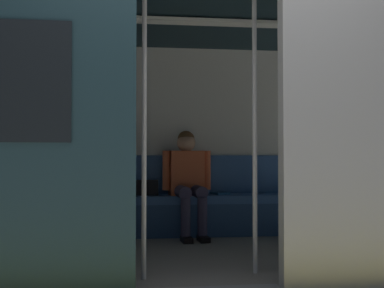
# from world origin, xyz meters

# --- Properties ---
(train_car) EXTENTS (6.40, 2.73, 2.30)m
(train_car) POSITION_xyz_m (0.06, -1.20, 1.52)
(train_car) COLOR #ADAFB5
(train_car) RESTS_ON ground_plane
(bench_seat) EXTENTS (3.22, 0.44, 0.46)m
(bench_seat) POSITION_xyz_m (0.00, -2.22, 0.35)
(bench_seat) COLOR #38609E
(bench_seat) RESTS_ON ground_plane
(person_seated) EXTENTS (0.55, 0.70, 1.18)m
(person_seated) POSITION_xyz_m (-0.10, -2.17, 0.68)
(person_seated) COLOR #CC5933
(person_seated) RESTS_ON ground_plane
(handbag) EXTENTS (0.26, 0.15, 0.17)m
(handbag) POSITION_xyz_m (0.35, -2.28, 0.54)
(handbag) COLOR black
(handbag) RESTS_ON bench_seat
(book) EXTENTS (0.21, 0.25, 0.03)m
(book) POSITION_xyz_m (-0.49, -2.30, 0.47)
(book) COLOR #26598C
(book) RESTS_ON bench_seat
(grab_pole_door) EXTENTS (0.04, 0.04, 2.16)m
(grab_pole_door) POSITION_xyz_m (0.42, -0.36, 1.08)
(grab_pole_door) COLOR silver
(grab_pole_door) RESTS_ON ground_plane
(grab_pole_far) EXTENTS (0.04, 0.04, 2.16)m
(grab_pole_far) POSITION_xyz_m (-0.42, -0.44, 1.08)
(grab_pole_far) COLOR silver
(grab_pole_far) RESTS_ON ground_plane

